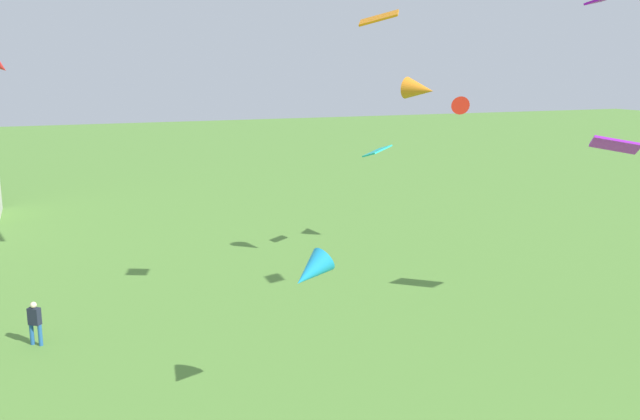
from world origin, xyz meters
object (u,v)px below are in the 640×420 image
kite_flying_4 (458,102)px  kite_flying_8 (377,151)px  kite_flying_7 (615,145)px  kite_flying_9 (379,18)px  kite_flying_1 (311,271)px  kite_flying_2 (420,89)px  person_1 (35,321)px

kite_flying_4 → kite_flying_8: kite_flying_4 is taller
kite_flying_7 → kite_flying_9: kite_flying_9 is taller
kite_flying_9 → kite_flying_1: bearing=83.3°
kite_flying_1 → kite_flying_7: 13.49m
kite_flying_7 → kite_flying_8: bearing=-31.9°
kite_flying_8 → kite_flying_2: bearing=-111.9°
kite_flying_1 → kite_flying_2: 14.16m
kite_flying_7 → person_1: bearing=23.2°
kite_flying_4 → kite_flying_9: kite_flying_9 is taller
kite_flying_8 → kite_flying_4: bearing=-39.4°
kite_flying_8 → kite_flying_1: bearing=-144.5°
person_1 → kite_flying_2: bearing=-135.1°
kite_flying_7 → kite_flying_2: bearing=-22.6°
kite_flying_8 → kite_flying_9: 11.49m
kite_flying_4 → kite_flying_8: bearing=4.0°
kite_flying_1 → kite_flying_2: kite_flying_2 is taller
kite_flying_7 → kite_flying_8: (-3.90, 11.06, -1.27)m
kite_flying_4 → kite_flying_7: bearing=112.7°
person_1 → kite_flying_1: kite_flying_1 is taller
person_1 → kite_flying_2: kite_flying_2 is taller
kite_flying_4 → kite_flying_9: 11.83m
kite_flying_8 → kite_flying_9: bearing=-138.9°
kite_flying_7 → kite_flying_8: size_ratio=1.26×
kite_flying_2 → kite_flying_1: bearing=-161.4°
kite_flying_9 → person_1: bearing=18.1°
kite_flying_1 → kite_flying_7: size_ratio=0.76×
kite_flying_2 → kite_flying_8: kite_flying_2 is taller
person_1 → kite_flying_8: 17.42m
kite_flying_2 → kite_flying_4: size_ratio=1.04×
kite_flying_1 → kite_flying_9: 9.51m
kite_flying_1 → kite_flying_9: (4.43, 5.05, 6.72)m
kite_flying_1 → kite_flying_9: size_ratio=0.95×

